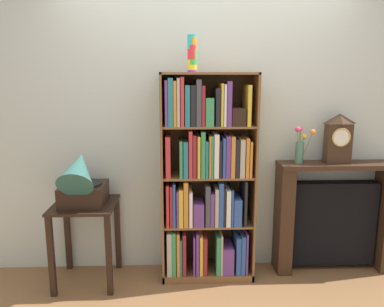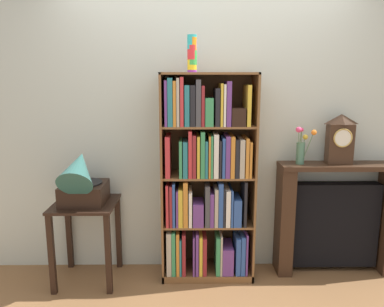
{
  "view_description": "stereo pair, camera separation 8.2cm",
  "coord_description": "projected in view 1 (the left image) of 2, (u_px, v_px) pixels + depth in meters",
  "views": [
    {
      "loc": [
        -0.25,
        -2.91,
        1.68
      ],
      "look_at": [
        -0.13,
        0.11,
        1.09
      ],
      "focal_mm": 34.66,
      "sensor_mm": 36.0,
      "label": 1
    },
    {
      "loc": [
        -0.17,
        -2.92,
        1.68
      ],
      "look_at": [
        -0.13,
        0.11,
        1.09
      ],
      "focal_mm": 34.66,
      "sensor_mm": 36.0,
      "label": 2
    }
  ],
  "objects": [
    {
      "name": "ground_plane",
      "position": [
        208.0,
        281.0,
        3.19
      ],
      "size": [
        7.51,
        6.4,
        0.02
      ],
      "primitive_type": "cube",
      "color": "brown"
    },
    {
      "name": "wall_back",
      "position": [
        213.0,
        125.0,
        3.26
      ],
      "size": [
        4.51,
        0.08,
        2.6
      ],
      "primitive_type": "cube",
      "color": "beige",
      "rests_on": "ground"
    },
    {
      "name": "bookshelf",
      "position": [
        206.0,
        183.0,
        3.13
      ],
      "size": [
        0.78,
        0.35,
        1.75
      ],
      "color": "brown",
      "rests_on": "ground"
    },
    {
      "name": "cup_stack",
      "position": [
        192.0,
        54.0,
        2.89
      ],
      "size": [
        0.08,
        0.08,
        0.29
      ],
      "color": "purple",
      "rests_on": "bookshelf"
    },
    {
      "name": "side_table_left",
      "position": [
        86.0,
        224.0,
        3.08
      ],
      "size": [
        0.51,
        0.5,
        0.69
      ],
      "color": "black",
      "rests_on": "ground"
    },
    {
      "name": "gramophone",
      "position": [
        81.0,
        181.0,
        2.94
      ],
      "size": [
        0.35,
        0.51,
        0.53
      ],
      "color": "black",
      "rests_on": "side_table_left"
    },
    {
      "name": "fireplace_mantel",
      "position": [
        334.0,
        217.0,
        3.31
      ],
      "size": [
        1.03,
        0.26,
        0.99
      ],
      "color": "#382316",
      "rests_on": "ground"
    },
    {
      "name": "mantel_clock",
      "position": [
        338.0,
        139.0,
        3.15
      ],
      "size": [
        0.21,
        0.12,
        0.42
      ],
      "color": "#382316",
      "rests_on": "fireplace_mantel"
    },
    {
      "name": "flower_vase",
      "position": [
        300.0,
        147.0,
        3.14
      ],
      "size": [
        0.16,
        0.16,
        0.32
      ],
      "color": "#4C7A60",
      "rests_on": "fireplace_mantel"
    }
  ]
}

